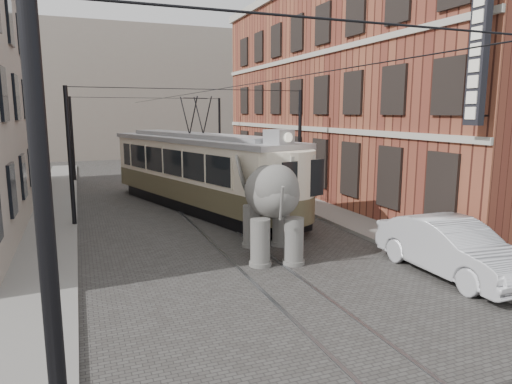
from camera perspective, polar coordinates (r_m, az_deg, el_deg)
name	(u,v)px	position (r m, az deg, el deg)	size (l,w,h in m)	color
ground	(243,252)	(16.43, -1.63, -7.47)	(120.00, 120.00, 0.00)	#3E3C39
tram_rails	(243,251)	(16.43, -1.63, -7.43)	(1.54, 80.00, 0.02)	slate
sidewalk_right	(383,234)	(19.19, 15.56, -5.05)	(2.00, 60.00, 0.15)	slate
sidewalk_left	(43,273)	(15.60, -25.06, -9.10)	(2.00, 60.00, 0.15)	slate
brick_building	(364,94)	(28.82, 13.38, 11.82)	(8.00, 26.00, 12.00)	brown
distant_block	(124,94)	(55.07, -16.11, 11.71)	(28.00, 10.00, 14.00)	#A09284
catenary	(201,156)	(20.50, -6.92, 4.50)	(11.00, 30.20, 6.00)	black
tram	(197,154)	(23.37, -7.38, 4.72)	(2.94, 14.25, 5.65)	beige
elephant	(271,206)	(15.70, 1.94, -1.80)	(3.10, 5.62, 3.44)	#5E5C57
parked_car	(452,248)	(15.18, 23.22, -6.39)	(1.83, 5.20, 1.71)	#B0B1B6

